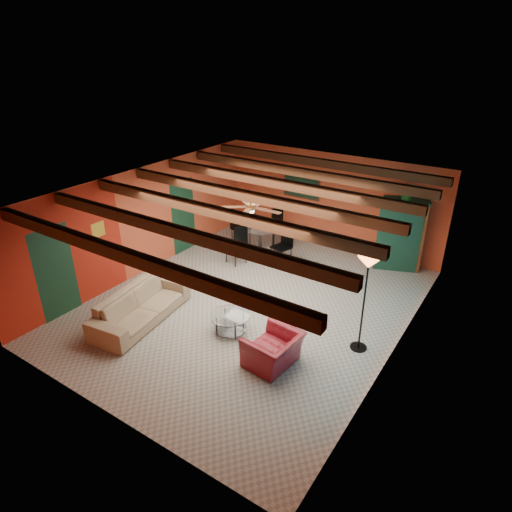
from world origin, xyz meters
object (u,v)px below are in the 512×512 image
Objects in this scene: floor_lamp at (364,304)px; dining_table at (260,235)px; coffee_table at (230,323)px; sofa at (141,306)px; armoire at (402,235)px; vase at (260,213)px; potted_plant at (408,192)px; armchair at (273,350)px.

dining_table is at bearing 147.37° from floor_lamp.
sofa is at bearing -159.98° from coffee_table.
armoire reaches higher than vase.
armoire is (3.82, 5.50, 0.56)m from sofa.
potted_plant is at bearing 96.65° from floor_lamp.
floor_lamp is at bearing -83.35° from potted_plant.
dining_table is at bearing 113.60° from coffee_table.
coffee_table is 0.45× the size of armoire.
potted_plant is (3.49, 1.34, 1.51)m from dining_table.
vase is at bearing 0.00° from dining_table.
sofa is at bearing -78.89° from armchair.
armchair is 5.66× the size of vase.
armoire is (1.97, 4.82, 0.70)m from coffee_table.
vase is (-2.78, 3.85, 0.92)m from armchair.
floor_lamp reaches higher than dining_table.
coffee_table is at bearing -158.32° from floor_lamp.
armchair is at bearing -54.17° from dining_table.
vase is (0.00, 0.00, 0.66)m from dining_table.
potted_plant reaches higher than armchair.
dining_table is 1.21× the size of armoire.
floor_lamp is at bearing -104.53° from armoire.
armchair is at bearing -16.26° from coffee_table.
potted_plant is 3.06× the size of vase.
vase reaches higher than armchair.
floor_lamp is at bearing 21.68° from coffee_table.
armoire is at bearing 67.81° from coffee_table.
coffee_table is at bearing -100.83° from armchair.
potted_plant reaches higher than sofa.
sofa is 6.92m from potted_plant.
dining_table is 4.03m from potted_plant.
coffee_table is (1.86, 0.68, -0.14)m from sofa.
vase is (-3.49, -1.34, -0.85)m from potted_plant.
armoire reaches higher than coffee_table.
sofa is 4.18m from dining_table.
coffee_table is 1.55× the size of potted_plant.
coffee_table is at bearing -133.36° from armoire.
sofa is at bearing -94.62° from dining_table.
potted_plant is at bearing 177.64° from armchair.
potted_plant reaches higher than armoire.
floor_lamp reaches higher than vase.
sofa is 3.13m from armchair.
armoire is at bearing 0.00° from potted_plant.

